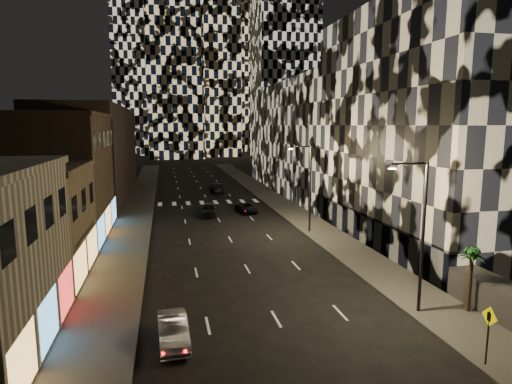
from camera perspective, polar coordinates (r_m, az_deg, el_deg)
name	(u,v)px	position (r m, az deg, el deg)	size (l,w,h in m)	color
sidewalk_left	(138,204)	(62.91, -15.41, -1.62)	(4.00, 120.00, 0.15)	#47443F
sidewalk_right	(275,199)	(64.81, 2.52, -1.00)	(4.00, 120.00, 0.15)	#47443F
curb_left	(154,204)	(62.81, -13.50, -1.56)	(0.20, 120.00, 0.15)	#4C4C47
curb_right	(261,200)	(64.32, 0.71, -1.07)	(0.20, 120.00, 0.15)	#4C4C47
retail_tan	(11,227)	(35.31, -29.84, -4.09)	(10.00, 10.00, 8.00)	#866F50
retail_brown	(53,178)	(46.88, -25.43, 1.65)	(10.00, 15.00, 12.00)	brown
retail_filler_left	(95,152)	(72.74, -20.72, 5.01)	(10.00, 40.00, 14.00)	brown
midrise_right	(445,127)	(44.68, 23.91, 7.88)	(16.00, 25.00, 22.00)	#232326
midrise_base	(366,229)	(41.81, 14.46, -4.82)	(0.60, 25.00, 3.00)	#383838
plinth_right	(508,304)	(29.31, 30.53, -12.78)	(2.00, 8.00, 2.00)	#383838
midrise_filler_right	(322,138)	(73.59, 8.80, 7.08)	(16.00, 40.00, 18.00)	#232326
tower_right_mid	(284,9)	(157.28, 3.81, 23.17)	(20.00, 20.00, 100.00)	black
tower_center_low	(173,15)	(156.12, -11.01, 22.19)	(18.00, 18.00, 95.00)	black
streetlight_near	(420,227)	(26.77, 20.99, -4.35)	(2.55, 0.25, 9.00)	black
streetlight_far	(308,182)	(44.59, 6.96, 1.29)	(2.55, 0.25, 9.00)	black
car_silver_parked	(173,331)	(23.65, -10.98, -17.68)	(1.47, 4.22, 1.39)	#A4A3A9
car_dark_midlane	(209,209)	(53.78, -6.31, -2.32)	(1.87, 4.65, 1.59)	black
car_dark_oncoming	(217,188)	(72.63, -5.28, 0.59)	(2.13, 5.23, 1.52)	black
car_dark_rightlane	(246,208)	(55.35, -1.32, -2.14)	(2.03, 4.41, 1.23)	black
ped_sign	(489,325)	(23.26, 28.62, -15.33)	(0.08, 0.94, 2.84)	black
palm_tree	(472,259)	(28.58, 26.82, -7.95)	(1.99, 2.01, 3.94)	#47331E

